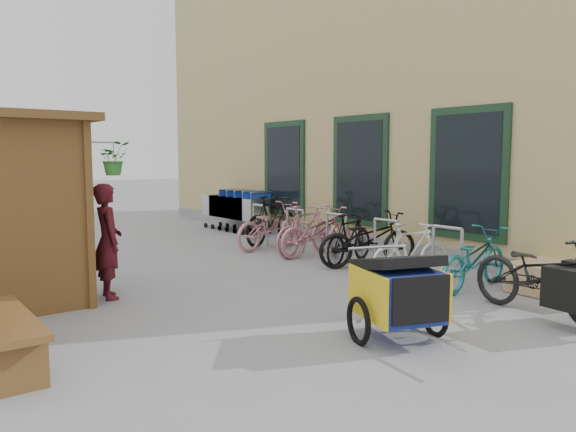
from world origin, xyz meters
TOP-DOWN VIEW (x-y plane):
  - ground at (0.00, 0.00)m, footprint 80.00×80.00m
  - building at (6.49, 4.50)m, footprint 6.07×13.00m
  - bike_rack at (2.30, 2.40)m, footprint 0.05×5.35m
  - pallet_stack at (3.00, -1.40)m, footprint 1.00×1.20m
  - shopping_carts at (3.00, 6.94)m, footprint 0.59×2.36m
  - child_trailer at (-0.22, -1.27)m, footprint 1.05×1.61m
  - cargo_bike at (1.75, -1.78)m, footprint 0.90×1.94m
  - person_kiosk at (-1.95, 2.23)m, footprint 0.44×0.60m
  - bike_0 at (2.33, -0.44)m, footprint 1.71×0.73m
  - bike_1 at (2.12, 0.51)m, footprint 1.52×0.69m
  - bike_2 at (2.32, 1.63)m, footprint 1.90×1.18m
  - bike_3 at (2.25, 2.00)m, footprint 1.55×0.81m
  - bike_4 at (2.34, 2.99)m, footprint 1.78×0.65m
  - bike_5 at (2.17, 3.10)m, footprint 1.67×0.71m
  - bike_6 at (2.11, 4.17)m, footprint 1.88×0.90m
  - bike_7 at (2.46, 4.60)m, footprint 1.84×1.01m

SIDE VIEW (x-z plane):
  - ground at x=0.00m, z-range 0.00..0.00m
  - pallet_stack at x=3.00m, z-range 0.01..0.41m
  - bike_0 at x=2.33m, z-range 0.00..0.87m
  - bike_1 at x=2.12m, z-range 0.00..0.88m
  - bike_3 at x=2.25m, z-range 0.00..0.90m
  - bike_4 at x=2.34m, z-range 0.00..0.93m
  - bike_2 at x=2.32m, z-range 0.00..0.94m
  - bike_6 at x=2.11m, z-range 0.00..0.95m
  - bike_5 at x=2.17m, z-range 0.00..0.97m
  - cargo_bike at x=1.75m, z-range 0.00..0.98m
  - bike_rack at x=2.30m, z-range 0.08..0.95m
  - child_trailer at x=-0.22m, z-range 0.05..0.98m
  - bike_7 at x=2.46m, z-range 0.00..1.06m
  - shopping_carts at x=3.00m, z-range 0.09..1.15m
  - person_kiosk at x=-1.95m, z-range 0.00..1.52m
  - building at x=6.49m, z-range -0.01..6.99m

